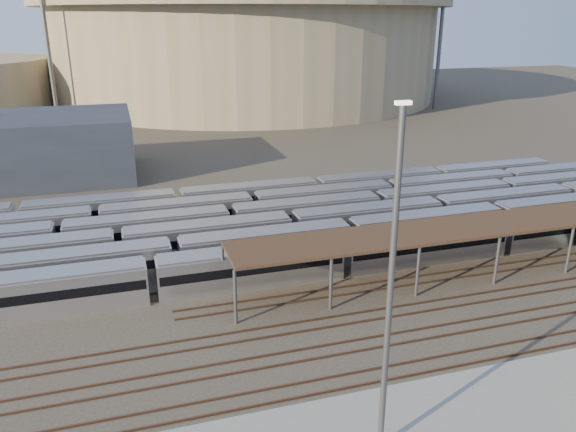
% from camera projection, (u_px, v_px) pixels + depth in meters
% --- Properties ---
extents(ground, '(420.00, 420.00, 0.00)m').
position_uv_depth(ground, '(329.00, 317.00, 48.84)').
color(ground, '#383026').
rests_on(ground, ground).
extents(subway_trains, '(128.58, 23.90, 3.60)m').
position_uv_depth(subway_trains, '(270.00, 226.00, 64.81)').
color(subway_trains, '#B7B7BC').
rests_on(subway_trains, ground).
extents(inspection_shed, '(60.30, 6.00, 5.30)m').
position_uv_depth(inspection_shed, '(519.00, 222.00, 56.82)').
color(inspection_shed, '#515256').
rests_on(inspection_shed, ground).
extents(empty_tracks, '(170.00, 9.62, 0.18)m').
position_uv_depth(empty_tracks, '(352.00, 346.00, 44.30)').
color(empty_tracks, '#4C3323').
rests_on(empty_tracks, ground).
extents(stadium, '(124.00, 124.00, 32.50)m').
position_uv_depth(stadium, '(245.00, 43.00, 176.20)').
color(stadium, gray).
rests_on(stadium, ground).
extents(floodlight_0, '(4.00, 1.00, 38.40)m').
position_uv_depth(floodlight_0, '(46.00, 34.00, 132.63)').
color(floodlight_0, '#515256').
rests_on(floodlight_0, ground).
extents(floodlight_2, '(4.00, 1.00, 38.40)m').
position_uv_depth(floodlight_2, '(441.00, 32.00, 151.19)').
color(floodlight_2, '#515256').
rests_on(floodlight_2, ground).
extents(floodlight_3, '(4.00, 1.00, 38.40)m').
position_uv_depth(floodlight_3, '(127.00, 29.00, 183.15)').
color(floodlight_3, '#515256').
rests_on(floodlight_3, ground).
extents(yard_light_pole, '(0.82, 0.36, 20.68)m').
position_uv_depth(yard_light_pole, '(390.00, 292.00, 30.37)').
color(yard_light_pole, '#515256').
rests_on(yard_light_pole, apron).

